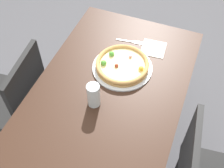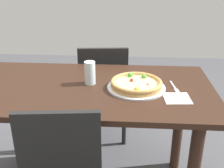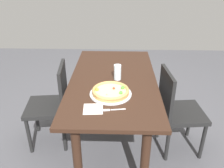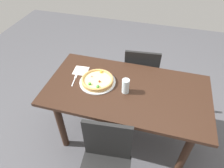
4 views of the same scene
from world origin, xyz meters
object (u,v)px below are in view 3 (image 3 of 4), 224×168
(chair_near, at_px, (176,109))
(pizza, at_px, (111,91))
(dining_table, at_px, (113,91))
(napkin, at_px, (93,109))
(drinking_glass, at_px, (117,72))
(chair_far, at_px, (53,103))
(fork, at_px, (112,110))
(plate, at_px, (111,94))

(chair_near, bearing_deg, pizza, -73.36)
(dining_table, bearing_deg, pizza, 177.46)
(dining_table, xyz_separation_m, napkin, (-0.50, 0.13, 0.13))
(chair_near, bearing_deg, napkin, -63.19)
(drinking_glass, bearing_deg, chair_far, 84.87)
(pizza, height_order, drinking_glass, drinking_glass)
(chair_far, bearing_deg, fork, -138.58)
(dining_table, bearing_deg, drinking_glass, -99.77)
(napkin, bearing_deg, dining_table, -14.93)
(dining_table, distance_m, pizza, 0.32)
(pizza, bearing_deg, plate, 87.42)
(plate, relative_size, drinking_glass, 2.44)
(dining_table, distance_m, plate, 0.31)
(pizza, bearing_deg, fork, -175.20)
(pizza, xyz_separation_m, drinking_glass, (0.28, -0.05, 0.04))
(chair_near, height_order, pizza, chair_near)
(plate, bearing_deg, chair_far, 60.47)
(fork, bearing_deg, chair_far, -50.36)
(chair_far, relative_size, napkin, 6.17)
(chair_near, bearing_deg, dining_table, -98.54)
(pizza, bearing_deg, drinking_glass, -10.49)
(plate, xyz_separation_m, napkin, (-0.22, 0.12, -0.00))
(chair_near, height_order, drinking_glass, drinking_glass)
(chair_far, bearing_deg, napkin, -145.65)
(chair_near, distance_m, plate, 0.73)
(chair_far, height_order, pizza, chair_far)
(chair_far, relative_size, drinking_glass, 6.25)
(chair_far, relative_size, plate, 2.56)
(dining_table, xyz_separation_m, chair_far, (0.05, 0.60, -0.17))
(fork, distance_m, drinking_glass, 0.51)
(fork, height_order, napkin, fork)
(napkin, bearing_deg, plate, -28.96)
(drinking_glass, bearing_deg, chair_near, -92.23)
(chair_far, height_order, fork, chair_far)
(pizza, relative_size, napkin, 2.14)
(fork, xyz_separation_m, drinking_glass, (0.50, -0.03, 0.07))
(plate, relative_size, pizza, 1.13)
(dining_table, height_order, chair_near, chair_near)
(chair_far, bearing_deg, chair_near, -99.87)
(chair_far, xyz_separation_m, drinking_glass, (-0.06, -0.64, 0.37))
(chair_near, distance_m, chair_far, 1.21)
(plate, bearing_deg, pizza, -92.58)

